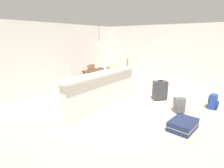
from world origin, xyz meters
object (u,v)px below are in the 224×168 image
dining_chair_far_side (89,74)px  dining_table (99,72)px  backpack_blue (213,102)px  bottle_white (105,69)px  suitcase_flat_navy (183,125)px  backpack_grey (179,105)px  bottle_amber (127,63)px  dining_chair_near_partition (110,78)px  bottle_clear (70,75)px  grocery_bag (115,65)px  suitcase_upright_charcoal (160,90)px  pendant_lamp (99,43)px

dining_chair_far_side → dining_table: bearing=-90.4°
backpack_blue → dining_table: bearing=94.8°
bottle_white → dining_chair_far_side: 2.65m
suitcase_flat_navy → backpack_grey: backpack_grey is taller
bottle_amber → dining_chair_near_partition: (0.24, 0.92, -0.67)m
bottle_white → dining_chair_far_side: size_ratio=0.22×
bottle_clear → dining_table: 3.25m
grocery_bag → bottle_amber: bearing=-6.2°
grocery_bag → dining_table: (0.93, 1.46, -0.53)m
dining_chair_far_side → suitcase_flat_navy: size_ratio=1.09×
dining_chair_near_partition → backpack_grey: dining_chair_near_partition is taller
dining_chair_near_partition → suitcase_upright_charcoal: bearing=-83.3°
dining_chair_near_partition → suitcase_upright_charcoal: (0.22, -1.90, -0.19)m
pendant_lamp → backpack_blue: bearing=-86.4°
suitcase_flat_navy → backpack_blue: (1.76, -0.33, 0.09)m
pendant_lamp → backpack_blue: pendant_lamp is taller
bottle_amber → suitcase_upright_charcoal: bottle_amber is taller
grocery_bag → pendant_lamp: size_ratio=0.31×
bottle_white → bottle_amber: bearing=0.9°
bottle_clear → dining_chair_near_partition: bottle_clear is taller
dining_table → bottle_clear: bearing=-150.4°
dining_chair_near_partition → backpack_grey: (-0.43, -2.74, -0.31)m
bottle_amber → grocery_bag: bearing=173.8°
dining_table → backpack_blue: bearing=-85.2°
bottle_clear → suitcase_upright_charcoal: bearing=-17.5°
bottle_white → suitcase_flat_navy: (0.08, -2.16, -1.05)m
dining_table → dining_chair_near_partition: bearing=-98.1°
bottle_clear → suitcase_flat_navy: 2.75m
dining_table → dining_chair_far_side: (0.00, 0.54, -0.13)m
bottle_amber → grocery_bag: 0.61m
backpack_grey → backpack_blue: bearing=-39.2°
bottle_clear → bottle_amber: size_ratio=1.19×
pendant_lamp → backpack_blue: size_ratio=2.00×
bottle_amber → grocery_bag: (-0.60, 0.07, -0.02)m
bottle_white → dining_table: 2.21m
pendant_lamp → suitcase_upright_charcoal: bearing=-88.8°
bottle_clear → backpack_blue: bottle_clear is taller
bottle_white → backpack_blue: size_ratio=0.48×
grocery_bag → backpack_grey: bearing=-77.6°
grocery_bag → backpack_blue: size_ratio=0.62×
grocery_bag → suitcase_flat_navy: size_ratio=0.30×
dining_chair_near_partition → grocery_bag: bearing=-134.4°
bottle_amber → suitcase_upright_charcoal: size_ratio=0.38×
grocery_bag → backpack_grey: (0.41, -1.88, -0.97)m
grocery_bag → dining_table: size_ratio=0.24×
bottle_white → backpack_grey: bottle_white is taller
suitcase_upright_charcoal → bottle_clear: bearing=162.5°
pendant_lamp → suitcase_upright_charcoal: 2.92m
grocery_bag → dining_chair_far_side: 2.29m
dining_chair_far_side → suitcase_upright_charcoal: (0.14, -3.04, -0.19)m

